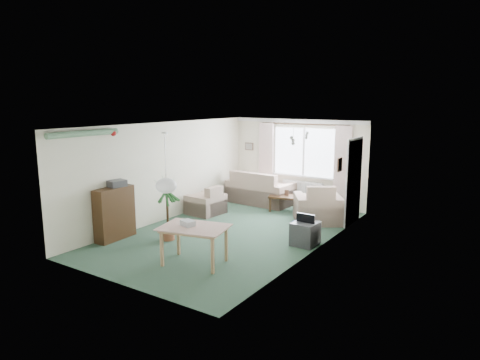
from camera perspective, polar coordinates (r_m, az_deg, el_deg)
The scene contains 25 objects.
ground at distance 9.64m, azimuth -0.99°, elevation -7.01°, with size 6.50×6.50×0.00m, color #2E4D3B.
window at distance 11.99m, azimuth 8.55°, elevation 3.71°, with size 1.80×0.03×1.30m, color white.
curtain_rod at distance 11.85m, azimuth 8.49°, elevation 7.37°, with size 2.60×0.03×0.03m, color black.
curtain_left at distance 12.45m, azimuth 3.52°, elevation 3.00°, with size 0.45×0.08×2.00m, color beige.
curtain_right at distance 11.50m, azimuth 13.51°, elevation 2.08°, with size 0.45×0.08×2.00m, color beige.
radiator at distance 12.13m, azimuth 8.33°, elevation -1.47°, with size 1.20×0.10×0.55m, color white.
doorway at distance 10.47m, azimuth 14.96°, elevation -0.31°, with size 0.03×0.95×2.00m, color black.
pendant_lamp at distance 7.41m, azimuth -9.82°, elevation -0.75°, with size 0.36×0.36×0.36m, color white.
tinsel_garland at distance 8.88m, azimuth -20.09°, elevation 5.85°, with size 1.60×1.60×0.12m, color #196626.
bauble_cluster_a at distance 9.35m, azimuth 8.76°, elevation 6.21°, with size 0.20×0.20×0.20m, color silver.
bauble_cluster_b at distance 8.15m, azimuth 7.13°, elevation 5.61°, with size 0.20×0.20×0.20m, color silver.
wall_picture_back at distance 12.84m, azimuth 1.23°, elevation 4.50°, with size 0.28×0.03×0.22m, color brown.
wall_picture_right at distance 9.45m, azimuth 13.15°, elevation 2.01°, with size 0.03×0.24×0.30m, color brown.
sofa at distance 12.24m, azimuth 2.78°, elevation -0.95°, with size 1.86×0.98×0.93m, color beige.
armchair_corner at distance 10.53m, azimuth 10.31°, elevation -2.97°, with size 1.07×1.01×0.95m, color tan.
armchair_left at distance 11.14m, azimuth -4.61°, elevation -2.63°, with size 0.83×0.79×0.75m, color beige.
coffee_table at distance 11.46m, azimuth 6.28°, elevation -3.12°, with size 0.93×0.52×0.42m, color black.
photo_frame at distance 11.41m, azimuth 6.25°, elevation -1.70°, with size 0.12×0.02×0.16m, color brown.
bookshelf at distance 9.44m, azimuth -16.38°, elevation -4.30°, with size 0.30×0.91×1.12m, color black.
hifi_box at distance 9.38m, azimuth -16.11°, elevation -0.44°, with size 0.28×0.35×0.14m, color #3B3B40.
houseplant at distance 9.10m, azimuth -9.65°, elevation -3.87°, with size 0.57×0.57×1.33m, color #1D561D.
dining_table at distance 7.83m, azimuth -6.08°, elevation -8.71°, with size 1.08×0.72×0.68m, color #A37558.
gift_box at distance 7.77m, azimuth -6.99°, elevation -5.78°, with size 0.25×0.18×0.12m, color silver.
tv_cube at distance 8.89m, azimuth 8.69°, elevation -7.08°, with size 0.47×0.52×0.47m, color #35363A.
pet_bed at distance 10.11m, azimuth 8.42°, elevation -5.96°, with size 0.55×0.55×0.11m, color navy.
Camera 1 is at (5.19, -7.58, 2.92)m, focal length 32.00 mm.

